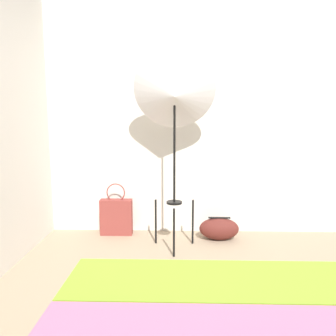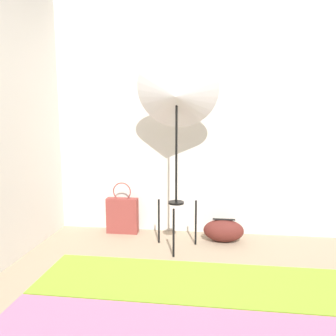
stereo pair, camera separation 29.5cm
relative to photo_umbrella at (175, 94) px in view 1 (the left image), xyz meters
name	(u,v)px [view 1 (the left image)]	position (x,y,z in m)	size (l,w,h in m)	color
wall_back	(211,116)	(0.40, 0.52, -0.20)	(8.00, 0.05, 2.60)	silver
photo_umbrella	(175,94)	(0.00, 0.00, 0.00)	(0.79, 0.50, 1.92)	black
tote_bag	(116,216)	(-0.64, 0.35, -1.29)	(0.35, 0.11, 0.57)	brown
duffel_bag	(219,229)	(0.47, 0.23, -1.38)	(0.42, 0.23, 0.24)	#5B231E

